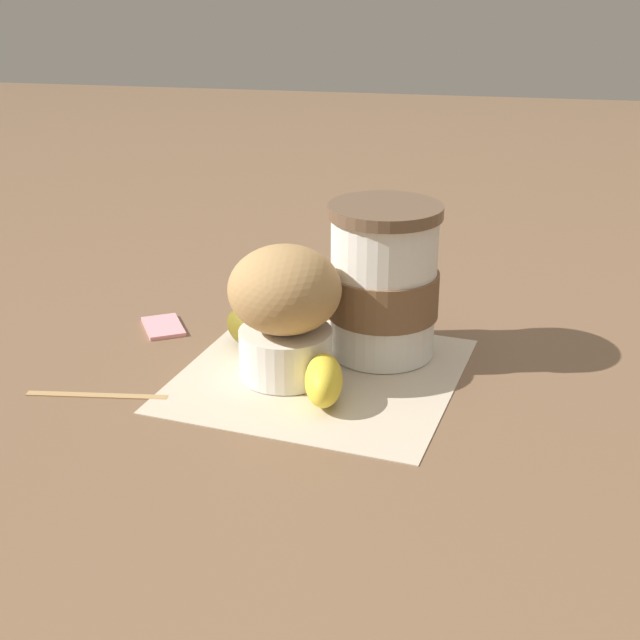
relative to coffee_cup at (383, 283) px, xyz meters
The scene contains 7 objects.
ground_plane 0.09m from the coffee_cup, 40.73° to the right, with size 3.00×3.00×0.00m, color brown.
paper_napkin 0.09m from the coffee_cup, 40.73° to the right, with size 0.22×0.22×0.00m, color beige.
coffee_cup is the anchor object (origin of this frame).
muffin 0.09m from the coffee_cup, 50.17° to the right, with size 0.09×0.09×0.11m.
banana 0.10m from the coffee_cup, 51.92° to the right, with size 0.14×0.13×0.04m.
sugar_packet 0.21m from the coffee_cup, 94.45° to the right, with size 0.05×0.03×0.01m, color pink.
wooden_stirrer 0.25m from the coffee_cup, 59.87° to the right, with size 0.11×0.01×0.00m, color tan.
Camera 1 is at (0.64, 0.12, 0.32)m, focal length 50.00 mm.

